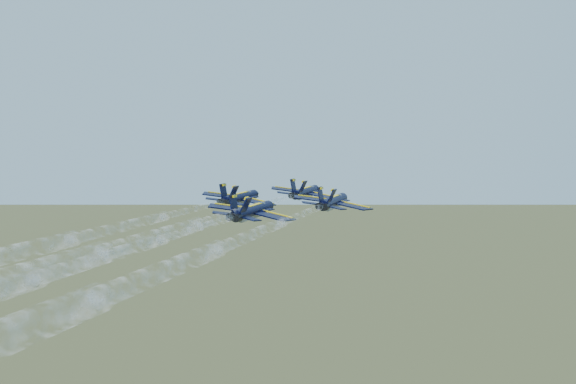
% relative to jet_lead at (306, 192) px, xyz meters
% --- Properties ---
extents(jet_lead, '(12.36, 16.02, 3.60)m').
position_rel_jet_lead_xyz_m(jet_lead, '(0.00, 0.00, 0.00)').
color(jet_lead, black).
extents(jet_left, '(12.36, 16.02, 3.60)m').
position_rel_jet_lead_xyz_m(jet_left, '(-8.43, -11.47, 0.00)').
color(jet_left, black).
extents(jet_right, '(12.36, 16.02, 3.60)m').
position_rel_jet_lead_xyz_m(jet_right, '(6.95, -13.32, 0.00)').
color(jet_right, black).
extents(jet_slot, '(12.36, 16.02, 3.60)m').
position_rel_jet_lead_xyz_m(jet_slot, '(-1.97, -26.71, 0.00)').
color(jet_slot, black).
extents(smoke_trail_lead, '(9.78, 92.28, 2.75)m').
position_rel_jet_lead_xyz_m(smoke_trail_lead, '(-5.96, -69.23, 0.03)').
color(smoke_trail_lead, white).
extents(smoke_trail_right, '(9.78, 92.28, 2.75)m').
position_rel_jet_lead_xyz_m(smoke_trail_right, '(0.99, -82.55, 0.03)').
color(smoke_trail_right, white).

